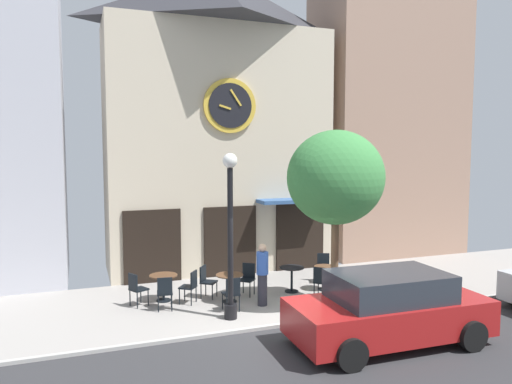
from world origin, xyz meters
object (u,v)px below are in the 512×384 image
object	(u,v)px
cafe_table_center_right	(230,282)
cafe_chair_left_end	(324,265)
street_tree	(336,178)
cafe_table_near_curb	(292,274)
cafe_chair_facing_wall	(248,276)
cafe_table_leftmost	(325,274)
cafe_chair_facing_street	(206,279)
cafe_table_rightmost	(163,282)
parked_car_red	(389,309)
cafe_chair_mid_row	(136,287)
cafe_chair_right_end	(165,291)
cafe_chair_corner	(191,284)
cafe_chair_outer	(321,280)
street_lamp	(230,236)
cafe_chair_near_lamp	(232,292)
pedestrian_blue	(262,274)

from	to	relation	value
cafe_table_center_right	cafe_chair_left_end	xyz separation A→B (m)	(3.37, 0.89, -0.03)
street_tree	cafe_table_near_curb	bearing A→B (deg)	102.81
cafe_table_near_curb	cafe_chair_facing_wall	size ratio (longest dim) A/B	0.82
cafe_table_leftmost	cafe_chair_facing_street	size ratio (longest dim) A/B	0.79
cafe_table_rightmost	parked_car_red	distance (m)	6.14
cafe_chair_mid_row	cafe_chair_right_end	size ratio (longest dim) A/B	1.00
cafe_table_center_right	cafe_chair_corner	bearing A→B (deg)	167.19
cafe_table_leftmost	cafe_chair_outer	bearing A→B (deg)	-126.07
street_lamp	cafe_table_near_curb	size ratio (longest dim) A/B	5.53
street_tree	cafe_table_center_right	size ratio (longest dim) A/B	6.08
cafe_table_center_right	cafe_chair_mid_row	xyz separation A→B (m)	(-2.44, 0.49, -0.03)
street_tree	cafe_table_center_right	world-z (taller)	street_tree
parked_car_red	cafe_chair_near_lamp	bearing A→B (deg)	129.32
street_lamp	parked_car_red	world-z (taller)	street_lamp
cafe_chair_mid_row	cafe_chair_facing_wall	size ratio (longest dim) A/B	1.00
street_lamp	street_tree	distance (m)	3.09
cafe_table_center_right	pedestrian_blue	size ratio (longest dim) A/B	0.46
cafe_table_near_curb	pedestrian_blue	bearing A→B (deg)	-145.80
street_tree	cafe_chair_mid_row	xyz separation A→B (m)	(-4.84, 1.99, -2.91)
cafe_chair_facing_wall	cafe_chair_facing_street	bearing A→B (deg)	173.45
cafe_chair_facing_street	pedestrian_blue	xyz separation A→B (m)	(1.24, -1.18, 0.33)
cafe_chair_left_end	cafe_chair_mid_row	bearing A→B (deg)	-176.08
cafe_table_center_right	cafe_chair_outer	world-z (taller)	cafe_chair_outer
parked_car_red	cafe_chair_facing_street	bearing A→B (deg)	122.48
cafe_table_center_right	pedestrian_blue	distance (m)	0.99
cafe_table_near_curb	cafe_chair_left_end	xyz separation A→B (m)	(1.38, 0.61, 0.00)
cafe_chair_mid_row	pedestrian_blue	distance (m)	3.37
cafe_chair_mid_row	cafe_chair_left_end	bearing A→B (deg)	3.92
cafe_chair_left_end	cafe_table_rightmost	bearing A→B (deg)	-178.05
cafe_chair_right_end	pedestrian_blue	size ratio (longest dim) A/B	0.54
cafe_table_rightmost	parked_car_red	size ratio (longest dim) A/B	0.18
cafe_table_rightmost	cafe_chair_mid_row	bearing A→B (deg)	-163.37
street_tree	cafe_table_center_right	xyz separation A→B (m)	(-2.40, 1.50, -2.88)
cafe_chair_facing_wall	cafe_chair_right_end	size ratio (longest dim) A/B	1.00
cafe_chair_facing_wall	parked_car_red	size ratio (longest dim) A/B	0.21
cafe_chair_right_end	pedestrian_blue	bearing A→B (deg)	-10.21
cafe_chair_mid_row	cafe_chair_near_lamp	world-z (taller)	same
street_lamp	cafe_chair_near_lamp	xyz separation A→B (m)	(0.18, 0.47, -1.54)
cafe_table_leftmost	cafe_table_center_right	bearing A→B (deg)	-178.00
street_tree	cafe_chair_left_end	world-z (taller)	street_tree
cafe_chair_facing_wall	cafe_table_rightmost	bearing A→B (deg)	174.08
cafe_chair_corner	parked_car_red	xyz separation A→B (m)	(3.40, -4.13, 0.23)
cafe_table_near_curb	parked_car_red	world-z (taller)	parked_car_red
cafe_chair_outer	cafe_chair_mid_row	distance (m)	5.06
cafe_chair_corner	cafe_chair_left_end	distance (m)	4.45
cafe_chair_corner	cafe_chair_mid_row	size ratio (longest dim) A/B	1.00
cafe_chair_corner	street_lamp	bearing A→B (deg)	-65.78
cafe_table_near_curb	cafe_chair_facing_street	bearing A→B (deg)	172.46
cafe_table_leftmost	pedestrian_blue	xyz separation A→B (m)	(-2.26, -0.68, 0.38)
street_tree	cafe_table_near_curb	size ratio (longest dim) A/B	6.33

